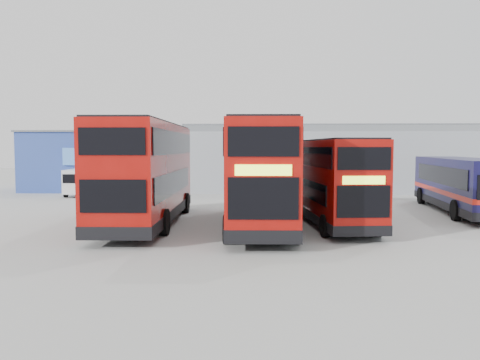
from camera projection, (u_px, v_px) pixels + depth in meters
ground_plane at (264, 222)px, 23.31m from camera, size 120.00×120.00×0.00m
office_block at (104, 160)px, 41.59m from camera, size 12.30×8.32×5.12m
maintenance_shed at (348, 160)px, 42.78m from camera, size 30.50×12.00×5.89m
double_decker_left at (147, 174)px, 22.58m from camera, size 3.15×11.67×4.91m
double_decker_centre at (259, 175)px, 21.88m from camera, size 3.13×11.61×4.88m
double_decker_right at (331, 182)px, 22.69m from camera, size 3.28×9.89×4.11m
single_decker_blue at (462, 186)px, 26.69m from camera, size 3.81×11.69×3.11m
panel_van at (84, 181)px, 36.44m from camera, size 2.26×4.83×2.06m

